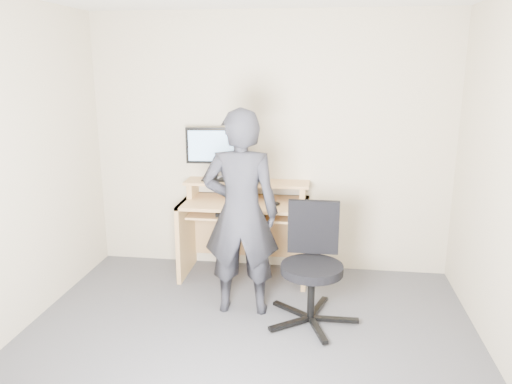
% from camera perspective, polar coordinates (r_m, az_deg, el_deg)
% --- Properties ---
extents(ground, '(3.50, 3.50, 0.00)m').
position_cam_1_polar(ground, '(3.67, -1.77, -18.76)').
color(ground, '#4F4F54').
rests_on(ground, ground).
extents(back_wall, '(3.50, 0.02, 2.50)m').
position_cam_1_polar(back_wall, '(4.87, 1.55, 5.45)').
color(back_wall, beige).
rests_on(back_wall, ground).
extents(desk, '(1.20, 0.60, 0.91)m').
position_cam_1_polar(desk, '(4.84, -1.15, -3.15)').
color(desk, '#DBB16A').
rests_on(desk, ground).
extents(monitor, '(0.54, 0.15, 0.51)m').
position_cam_1_polar(monitor, '(4.82, -4.81, 4.92)').
color(monitor, black).
rests_on(monitor, desk).
extents(external_drive, '(0.11, 0.15, 0.20)m').
position_cam_1_polar(external_drive, '(4.83, -2.40, 2.48)').
color(external_drive, black).
rests_on(external_drive, desk).
extents(travel_mug, '(0.09, 0.09, 0.18)m').
position_cam_1_polar(travel_mug, '(4.79, -0.84, 2.23)').
color(travel_mug, silver).
rests_on(travel_mug, desk).
extents(smartphone, '(0.09, 0.14, 0.01)m').
position_cam_1_polar(smartphone, '(4.76, 0.79, 1.13)').
color(smartphone, black).
rests_on(smartphone, desk).
extents(charger, '(0.05, 0.04, 0.03)m').
position_cam_1_polar(charger, '(4.73, -2.47, 1.20)').
color(charger, black).
rests_on(charger, desk).
extents(headphones, '(0.19, 0.19, 0.06)m').
position_cam_1_polar(headphones, '(4.88, -3.55, 1.49)').
color(headphones, silver).
rests_on(headphones, desk).
extents(keyboard, '(0.49, 0.27, 0.03)m').
position_cam_1_polar(keyboard, '(4.65, -1.82, -2.37)').
color(keyboard, black).
rests_on(keyboard, desk).
extents(mouse, '(0.11, 0.09, 0.04)m').
position_cam_1_polar(mouse, '(4.57, 2.17, -1.33)').
color(mouse, black).
rests_on(mouse, desk).
extents(office_chair, '(0.71, 0.74, 0.93)m').
position_cam_1_polar(office_chair, '(4.00, 6.44, -7.69)').
color(office_chair, black).
rests_on(office_chair, ground).
extents(person, '(0.64, 0.44, 1.69)m').
position_cam_1_polar(person, '(4.01, -1.74, -2.44)').
color(person, black).
rests_on(person, ground).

